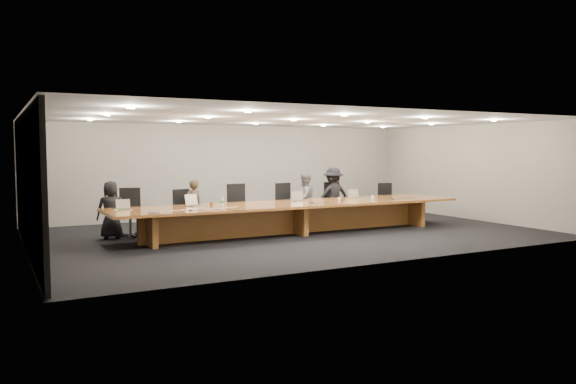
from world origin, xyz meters
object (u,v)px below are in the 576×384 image
at_px(chair_left, 186,211).
at_px(laptop_a, 124,204).
at_px(chair_far_left, 130,212).
at_px(laptop_e, 355,194).
at_px(chair_far_right, 388,200).
at_px(chair_mid_left, 240,206).
at_px(mic_right, 392,199).
at_px(laptop_d, 299,196).
at_px(paper_cup_near, 339,199).
at_px(water_bottle, 222,202).
at_px(chair_mid_right, 289,204).
at_px(chair_right, 336,202).
at_px(conference_table, 294,212).
at_px(av_box, 154,213).
at_px(laptop_b, 195,200).
at_px(person_a, 111,210).
at_px(person_b, 193,206).
at_px(mic_center, 312,203).
at_px(person_d, 333,195).
at_px(person_c, 304,199).
at_px(mic_left, 191,210).
at_px(amber_mug, 211,204).
at_px(paper_cup_far, 373,197).

relative_size(chair_left, laptop_a, 3.68).
distance_m(chair_far_left, laptop_e, 5.86).
relative_size(chair_left, chair_far_right, 1.02).
distance_m(chair_mid_left, mic_right, 3.99).
relative_size(laptop_a, laptop_d, 0.92).
xyz_separation_m(chair_far_right, paper_cup_near, (-2.58, -1.25, 0.25)).
relative_size(chair_far_right, water_bottle, 5.01).
bearing_deg(chair_mid_right, chair_mid_left, 169.34).
relative_size(chair_right, laptop_e, 3.71).
xyz_separation_m(conference_table, laptop_a, (-4.03, 0.31, 0.35)).
bearing_deg(chair_mid_right, av_box, -167.39).
bearing_deg(laptop_b, chair_mid_left, 5.45).
bearing_deg(person_a, chair_right, -170.50).
relative_size(person_a, laptop_e, 4.27).
relative_size(chair_mid_left, mic_right, 9.05).
distance_m(chair_right, water_bottle, 4.16).
height_order(chair_left, laptop_a, chair_left).
xyz_separation_m(chair_mid_left, laptop_a, (-3.11, -0.89, 0.27)).
bearing_deg(person_b, av_box, 36.75).
xyz_separation_m(laptop_e, mic_center, (-1.76, -0.69, -0.11)).
height_order(person_d, mic_center, person_d).
xyz_separation_m(chair_mid_right, mic_center, (-0.19, -1.55, 0.17)).
xyz_separation_m(laptop_a, water_bottle, (2.14, -0.31, -0.01)).
bearing_deg(mic_right, person_c, 138.95).
relative_size(conference_table, chair_far_right, 8.34).
relative_size(chair_mid_right, mic_left, 10.58).
bearing_deg(chair_mid_left, av_box, -148.31).
bearing_deg(chair_right, water_bottle, -160.56).
relative_size(chair_mid_left, laptop_b, 3.30).
bearing_deg(mic_left, amber_mug, 45.84).
height_order(laptop_d, mic_right, laptop_d).
height_order(mic_left, mic_center, mic_center).
bearing_deg(laptop_a, person_c, 8.86).
relative_size(person_b, laptop_b, 3.64).
height_order(chair_mid_left, mic_right, chair_mid_left).
distance_m(paper_cup_far, av_box, 6.15).
relative_size(chair_mid_left, amber_mug, 13.28).
bearing_deg(conference_table, amber_mug, 173.82).
bearing_deg(laptop_e, mic_center, -151.07).
height_order(chair_right, laptop_d, chair_right).
height_order(chair_mid_left, paper_cup_near, chair_mid_left).
bearing_deg(chair_mid_left, chair_far_right, -1.44).
distance_m(chair_far_left, person_d, 5.62).
height_order(person_a, laptop_d, person_a).
relative_size(chair_right, person_c, 0.81).
height_order(conference_table, chair_mid_right, chair_mid_right).
height_order(chair_far_right, av_box, chair_far_right).
bearing_deg(mic_left, mic_right, 2.22).
height_order(laptop_d, mic_left, laptop_d).
xyz_separation_m(person_a, laptop_a, (0.11, -0.91, 0.20)).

